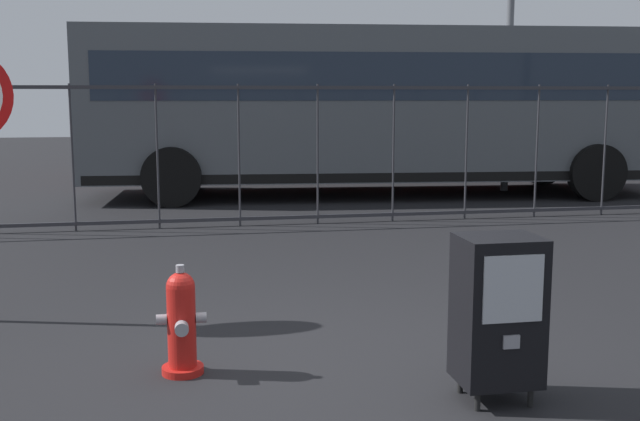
{
  "coord_description": "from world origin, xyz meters",
  "views": [
    {
      "loc": [
        -0.85,
        -4.96,
        1.86
      ],
      "look_at": [
        0.3,
        1.2,
        0.9
      ],
      "focal_mm": 42.84,
      "sensor_mm": 36.0,
      "label": 1
    }
  ],
  "objects_px": {
    "newspaper_box_primary": "(498,310)",
    "bus_near": "(378,102)",
    "bus_far": "(413,100)",
    "fire_hydrant": "(182,323)"
  },
  "relations": [
    {
      "from": "bus_near",
      "to": "bus_far",
      "type": "distance_m",
      "value": 4.85
    },
    {
      "from": "fire_hydrant",
      "to": "bus_far",
      "type": "xyz_separation_m",
      "value": [
        5.72,
        13.15,
        1.36
      ]
    },
    {
      "from": "fire_hydrant",
      "to": "newspaper_box_primary",
      "type": "relative_size",
      "value": 0.73
    },
    {
      "from": "newspaper_box_primary",
      "to": "bus_near",
      "type": "distance_m",
      "value": 9.79
    },
    {
      "from": "fire_hydrant",
      "to": "newspaper_box_primary",
      "type": "distance_m",
      "value": 2.06
    },
    {
      "from": "bus_far",
      "to": "fire_hydrant",
      "type": "bearing_deg",
      "value": -113.75
    },
    {
      "from": "fire_hydrant",
      "to": "newspaper_box_primary",
      "type": "height_order",
      "value": "newspaper_box_primary"
    },
    {
      "from": "fire_hydrant",
      "to": "newspaper_box_primary",
      "type": "bearing_deg",
      "value": -23.2
    },
    {
      "from": "newspaper_box_primary",
      "to": "bus_near",
      "type": "height_order",
      "value": "bus_near"
    },
    {
      "from": "newspaper_box_primary",
      "to": "bus_far",
      "type": "height_order",
      "value": "bus_far"
    }
  ]
}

